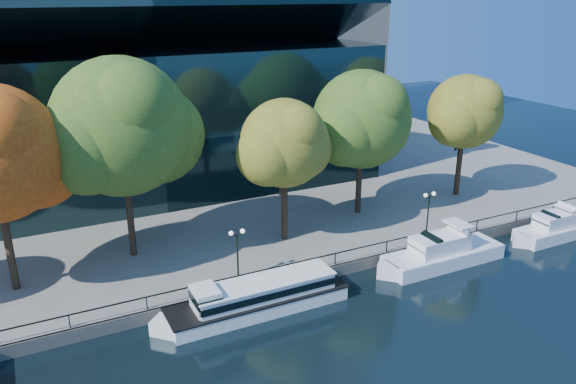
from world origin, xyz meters
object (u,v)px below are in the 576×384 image
tour_boat (254,297)px  tree_5 (466,113)px  lamp_2 (429,204)px  cruiser_far (554,228)px  tree_4 (364,121)px  lamp_1 (237,243)px  cruiser_near (439,253)px  tree_2 (124,130)px  tree_3 (286,145)px

tour_boat → tree_5: tree_5 is taller
lamp_2 → cruiser_far: bearing=-19.5°
tour_boat → lamp_2: 18.64m
tree_4 → lamp_2: (2.24, -7.32, -6.09)m
tour_boat → tree_4: size_ratio=1.04×
cruiser_far → lamp_1: bearing=172.1°
tree_4 → lamp_1: bearing=-155.1°
cruiser_far → lamp_1: lamp_1 is taller
tour_boat → cruiser_far: size_ratio=1.51×
tree_5 → lamp_2: size_ratio=3.16×
tour_boat → lamp_1: size_ratio=3.58×
lamp_1 → lamp_2: size_ratio=1.00×
tree_4 → cruiser_near: bearing=-86.3°
tree_2 → tree_4: bearing=-0.9°
tree_5 → tree_4: bearing=178.1°
tree_5 → lamp_1: 29.42m
tree_2 → tree_3: size_ratio=1.31×
tree_2 → tree_4: size_ratio=1.16×
lamp_1 → tour_boat: bearing=-91.8°
cruiser_near → lamp_1: lamp_1 is taller
tree_3 → tree_5: size_ratio=0.97×
cruiser_far → tree_3: 26.12m
cruiser_near → tree_5: 17.82m
tree_2 → tree_3: tree_2 is taller
cruiser_near → cruiser_far: cruiser_near is taller
tree_5 → cruiser_near: bearing=-137.8°
tree_5 → lamp_2: tree_5 is taller
tour_boat → tree_2: bearing=118.3°
lamp_2 → tree_4: bearing=107.0°
tour_boat → tree_3: tree_3 is taller
cruiser_near → lamp_2: lamp_2 is taller
tree_4 → tree_2: bearing=179.1°
cruiser_near → lamp_2: (1.55, 3.54, 2.91)m
cruiser_far → cruiser_near: bearing=177.7°
tree_3 → tree_4: tree_4 is taller
tour_boat → tree_5: bearing=19.9°
tour_boat → lamp_1: 4.32m
tree_2 → tree_5: tree_2 is taller
tree_3 → lamp_1: bearing=-142.9°
tree_3 → tour_boat: bearing=-129.0°
tree_2 → tree_5: bearing=-1.2°
tree_4 → lamp_2: bearing=-73.0°
cruiser_near → lamp_1: 17.11m
cruiser_far → tree_2: size_ratio=0.59×
lamp_1 → lamp_2: same height
cruiser_far → lamp_2: (-11.50, 4.07, 2.99)m
cruiser_far → tree_5: tree_5 is taller
tree_3 → lamp_1: tree_3 is taller
lamp_2 → tree_2: bearing=162.3°
cruiser_far → tree_5: bearing=97.9°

